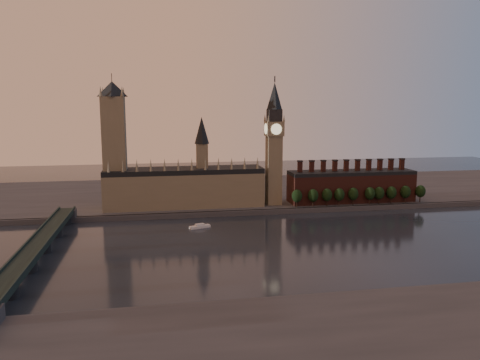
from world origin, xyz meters
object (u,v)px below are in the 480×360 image
Objects in this scene: river_boat at (200,226)px; victoria_tower at (114,141)px; westminster_bridge at (36,250)px; big_ben at (274,142)px.

victoria_tower is at bearing 119.03° from river_boat.
westminster_bridge reaches higher than river_boat.
westminster_bridge is 114.38m from river_boat.
victoria_tower is 133.21m from westminster_bridge.
victoria_tower reaches higher than big_ben.
big_ben is 205.83m from westminster_bridge.
victoria_tower reaches higher than westminster_bridge.
victoria_tower is 1.01× the size of big_ben.
victoria_tower is at bearing 73.44° from westminster_bridge.
westminster_bridge is at bearing -106.56° from victoria_tower.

